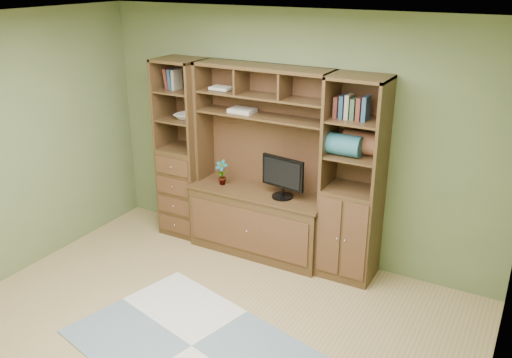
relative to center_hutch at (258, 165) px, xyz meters
The scene contains 11 objects.
room 1.78m from the center_hutch, 81.07° to the right, with size 4.60×4.10×2.64m.
center_hutch is the anchor object (origin of this frame).
left_tower 1.00m from the center_hutch, behind, with size 0.50×0.45×2.05m, color #472F18.
right_tower 1.03m from the center_hutch, ahead, with size 0.55×0.45×2.05m, color #472F18.
rug 2.02m from the center_hutch, 79.92° to the right, with size 2.01×1.34×0.01m, color #A6ADAC.
monitor 0.31m from the center_hutch, ahead, with size 0.49×0.22×0.60m, color black.
orchid 0.47m from the center_hutch, behind, with size 0.15×0.10×0.28m, color #B1633C.
magazines 0.60m from the center_hutch, 159.76° to the left, with size 0.26×0.19×0.04m, color #B3AC99.
bowl 1.03m from the center_hutch, behind, with size 0.23×0.23×0.06m, color silver.
blanket_teal 0.99m from the center_hutch, ahead, with size 0.35×0.21×0.21m, color #295F6B.
blanket_red 1.14m from the center_hutch, ahead, with size 0.39×0.22×0.22m, color brown.
Camera 1 is at (2.30, -2.95, 2.96)m, focal length 38.00 mm.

